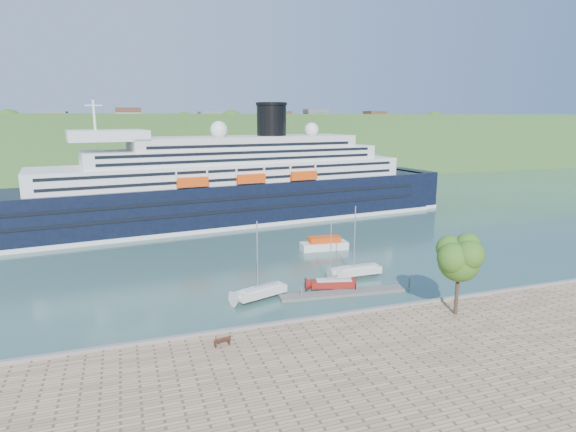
# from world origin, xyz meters

# --- Properties ---
(ground) EXTENTS (400.00, 400.00, 0.00)m
(ground) POSITION_xyz_m (0.00, 0.00, 0.00)
(ground) COLOR #2C4E48
(ground) RESTS_ON ground
(far_hillside) EXTENTS (400.00, 50.00, 24.00)m
(far_hillside) POSITION_xyz_m (0.00, 145.00, 12.00)
(far_hillside) COLOR #335B24
(far_hillside) RESTS_ON ground
(quay_coping) EXTENTS (220.00, 0.50, 0.30)m
(quay_coping) POSITION_xyz_m (0.00, -0.20, 1.15)
(quay_coping) COLOR slate
(quay_coping) RESTS_ON promenade
(cruise_ship) EXTENTS (117.34, 31.01, 26.08)m
(cruise_ship) POSITION_xyz_m (-3.26, 56.50, 13.04)
(cruise_ship) COLOR black
(cruise_ship) RESTS_ON ground
(park_bench) EXTENTS (1.74, 0.89, 1.07)m
(park_bench) POSITION_xyz_m (-15.08, -3.13, 1.53)
(park_bench) COLOR #472214
(park_bench) RESTS_ON promenade
(promenade_tree) EXTENTS (6.10, 6.10, 10.11)m
(promenade_tree) POSITION_xyz_m (11.34, -4.12, 6.06)
(promenade_tree) COLOR #32631A
(promenade_tree) RESTS_ON promenade
(floating_pontoon) EXTENTS (17.08, 3.67, 0.38)m
(floating_pontoon) POSITION_xyz_m (3.17, 7.91, 0.19)
(floating_pontoon) COLOR slate
(floating_pontoon) RESTS_ON ground
(sailboat_white_near) EXTENTS (7.85, 4.45, 9.79)m
(sailboat_white_near) POSITION_xyz_m (-7.44, 9.81, 4.89)
(sailboat_white_near) COLOR silver
(sailboat_white_near) RESTS_ON ground
(sailboat_red) EXTENTS (7.05, 3.47, 8.77)m
(sailboat_red) POSITION_xyz_m (2.68, 9.90, 4.39)
(sailboat_red) COLOR maroon
(sailboat_red) RESTS_ON ground
(sailboat_white_far) EXTENTS (7.81, 2.20, 10.08)m
(sailboat_white_far) POSITION_xyz_m (8.03, 13.53, 5.04)
(sailboat_white_far) COLOR silver
(sailboat_white_far) RESTS_ON ground
(tender_launch) EXTENTS (8.52, 3.44, 2.30)m
(tender_launch) POSITION_xyz_m (9.44, 28.93, 1.15)
(tender_launch) COLOR #E6450D
(tender_launch) RESTS_ON ground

